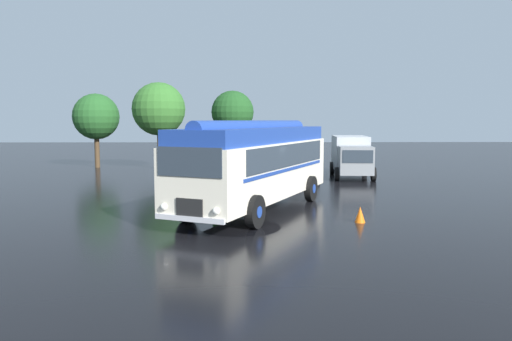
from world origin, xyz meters
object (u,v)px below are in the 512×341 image
car_mid_left (260,163)px  car_near_left (217,164)px  traffic_cone (360,215)px  vintage_bus (257,162)px  box_van (351,155)px  car_mid_right (303,163)px

car_mid_left → car_near_left: bearing=-170.7°
traffic_cone → car_mid_left: bearing=102.6°
vintage_bus → box_van: bearing=61.9°
car_mid_left → car_mid_right: same height
car_mid_left → vintage_bus: bearing=-92.0°
car_mid_right → traffic_cone: car_mid_right is taller
car_near_left → traffic_cone: size_ratio=7.76×
car_mid_left → traffic_cone: car_mid_left is taller
vintage_bus → box_van: size_ratio=1.72×
box_van → car_mid_left: bearing=178.7°
vintage_bus → box_van: 12.87m
car_mid_left → car_mid_right: bearing=1.0°
car_near_left → traffic_cone: 14.66m
box_van → traffic_cone: (-2.54, -13.79, -1.09)m
vintage_bus → car_near_left: vintage_bus is taller
car_mid_left → box_van: size_ratio=0.71×
car_near_left → car_mid_left: (2.59, 0.42, 0.00)m
car_mid_right → car_near_left: bearing=-174.9°
car_near_left → box_van: bearing=2.0°
vintage_bus → traffic_cone: vintage_bus is taller
car_near_left → car_mid_left: 2.62m
vintage_bus → car_near_left: size_ratio=2.39×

